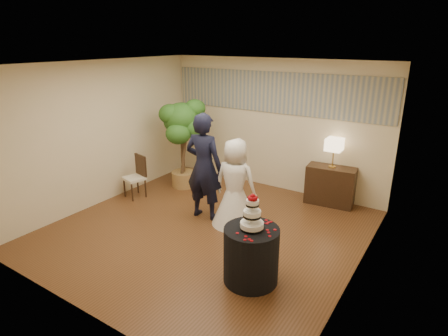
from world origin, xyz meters
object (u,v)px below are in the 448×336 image
Objects in this scene: wedding_cake at (252,212)px; table_lamp at (333,153)px; cake_table at (251,255)px; groom at (204,167)px; console at (330,186)px; ficus_tree at (182,143)px; side_chair at (134,177)px; bride at (235,183)px.

table_lamp is at bearing 88.50° from wedding_cake.
cake_table is 0.65m from wedding_cake.
groom is at bearing 143.37° from cake_table.
groom is 2.10m from wedding_cake.
cake_table is at bearing -91.50° from table_lamp.
ficus_tree reaches higher than console.
groom is at bearing -139.46° from console.
wedding_cake reaches higher than cake_table.
side_chair is (-1.76, -0.06, -0.54)m from groom.
ficus_tree reaches higher than cake_table.
wedding_cake reaches higher than side_chair.
groom is at bearing -37.24° from ficus_tree.
side_chair reaches higher than console.
table_lamp is at bearing 88.50° from cake_table.
bride is 2.14m from console.
wedding_cake is at bearing 0.00° from cake_table.
wedding_cake is at bearing -97.08° from console.
ficus_tree reaches higher than groom.
groom is at bearing 0.47° from bride.
groom is 0.65m from bride.
table_lamp is 3.18m from ficus_tree.
wedding_cake is at bearing 122.42° from bride.
groom is 1.63m from ficus_tree.
wedding_cake is 0.53× the size of console.
bride is 2.71× the size of table_lamp.
cake_table is 1.37× the size of table_lamp.
table_lamp is (1.15, 1.76, 0.28)m from bride.
cake_table is at bearing 137.36° from groom.
table_lamp is at bearing 0.00° from console.
ficus_tree is at bearing 143.10° from wedding_cake.
cake_table reaches higher than console.
ficus_tree is (-1.30, 0.99, 0.01)m from groom.
bride is 1.75m from cake_table.
cake_table is 1.58× the size of wedding_cake.
groom is at bearing 15.98° from side_chair.
wedding_cake is (1.69, -1.25, 0.06)m from groom.
bride is at bearing 128.82° from cake_table.
bride is at bearing -25.48° from ficus_tree.
wedding_cake reaches higher than console.
table_lamp is at bearing 42.35° from side_chair.
ficus_tree is 1.27m from side_chair.
bride is at bearing -128.69° from console.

